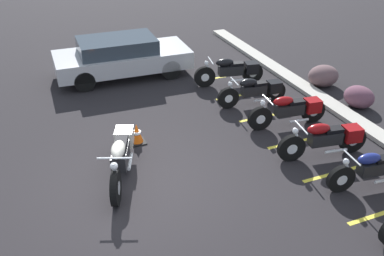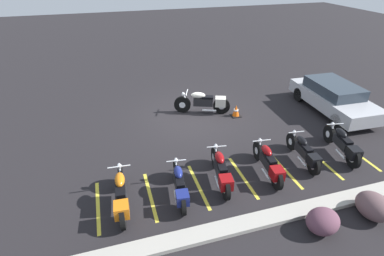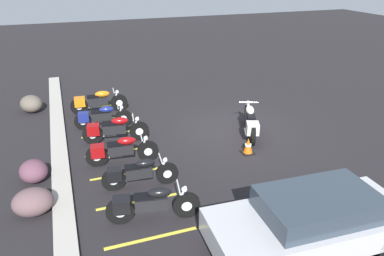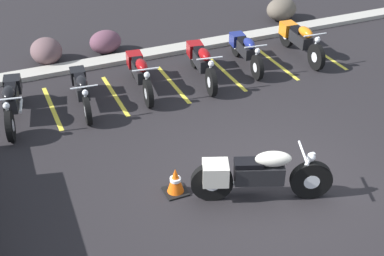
% 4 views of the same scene
% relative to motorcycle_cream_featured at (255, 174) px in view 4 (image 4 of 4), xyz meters
% --- Properties ---
extents(ground, '(60.00, 60.00, 0.00)m').
position_rel_motorcycle_cream_featured_xyz_m(ground, '(0.54, 0.26, -0.51)').
color(ground, black).
extents(motorcycle_cream_featured, '(2.33, 1.13, 0.97)m').
position_rel_motorcycle_cream_featured_xyz_m(motorcycle_cream_featured, '(0.00, 0.00, 0.00)').
color(motorcycle_cream_featured, black).
rests_on(motorcycle_cream_featured, ground).
extents(parked_bike_0, '(0.77, 2.20, 0.87)m').
position_rel_motorcycle_cream_featured_xyz_m(parked_bike_0, '(-3.47, 4.48, -0.05)').
color(parked_bike_0, black).
rests_on(parked_bike_0, ground).
extents(parked_bike_1, '(0.60, 2.07, 0.82)m').
position_rel_motorcycle_cream_featured_xyz_m(parked_bike_1, '(-1.95, 4.44, -0.08)').
color(parked_bike_1, black).
rests_on(parked_bike_1, ground).
extents(parked_bike_2, '(0.65, 2.18, 0.86)m').
position_rel_motorcycle_cream_featured_xyz_m(parked_bike_2, '(-0.49, 4.68, -0.06)').
color(parked_bike_2, black).
rests_on(parked_bike_2, ground).
extents(parked_bike_3, '(0.73, 2.21, 0.87)m').
position_rel_motorcycle_cream_featured_xyz_m(parked_bike_3, '(1.08, 4.62, -0.05)').
color(parked_bike_3, black).
rests_on(parked_bike_3, ground).
extents(parked_bike_4, '(0.64, 2.08, 0.82)m').
position_rel_motorcycle_cream_featured_xyz_m(parked_bike_4, '(2.43, 4.86, -0.08)').
color(parked_bike_4, black).
rests_on(parked_bike_4, ground).
extents(parked_bike_5, '(0.64, 2.27, 0.89)m').
position_rel_motorcycle_cream_featured_xyz_m(parked_bike_5, '(4.04, 4.82, -0.04)').
color(parked_bike_5, black).
rests_on(parked_bike_5, ground).
extents(concrete_curb, '(18.00, 0.50, 0.12)m').
position_rel_motorcycle_cream_featured_xyz_m(concrete_curb, '(0.54, 6.38, -0.45)').
color(concrete_curb, '#A8A399').
rests_on(concrete_curb, ground).
extents(landscape_rock_0, '(1.03, 0.93, 0.62)m').
position_rel_motorcycle_cream_featured_xyz_m(landscape_rock_0, '(-0.68, 7.07, -0.21)').
color(landscape_rock_0, '#5C3948').
rests_on(landscape_rock_0, ground).
extents(landscape_rock_1, '(1.25, 1.13, 0.69)m').
position_rel_motorcycle_cream_featured_xyz_m(landscape_rock_1, '(5.03, 7.30, -0.17)').
color(landscape_rock_1, brown).
rests_on(landscape_rock_1, ground).
extents(landscape_rock_2, '(0.85, 1.00, 0.67)m').
position_rel_motorcycle_cream_featured_xyz_m(landscape_rock_2, '(-2.27, 7.04, -0.18)').
color(landscape_rock_2, brown).
rests_on(landscape_rock_2, ground).
extents(traffic_cone, '(0.40, 0.40, 0.52)m').
position_rel_motorcycle_cream_featured_xyz_m(traffic_cone, '(-1.20, 0.69, -0.27)').
color(traffic_cone, black).
rests_on(traffic_cone, ground).
extents(stall_line_1, '(0.10, 2.10, 0.00)m').
position_rel_motorcycle_cream_featured_xyz_m(stall_line_1, '(-2.64, 4.58, -0.51)').
color(stall_line_1, gold).
rests_on(stall_line_1, ground).
extents(stall_line_2, '(0.10, 2.10, 0.00)m').
position_rel_motorcycle_cream_featured_xyz_m(stall_line_2, '(-1.17, 4.58, -0.51)').
color(stall_line_2, gold).
rests_on(stall_line_2, ground).
extents(stall_line_3, '(0.10, 2.10, 0.00)m').
position_rel_motorcycle_cream_featured_xyz_m(stall_line_3, '(0.30, 4.58, -0.51)').
color(stall_line_3, gold).
rests_on(stall_line_3, ground).
extents(stall_line_4, '(0.10, 2.10, 0.00)m').
position_rel_motorcycle_cream_featured_xyz_m(stall_line_4, '(1.77, 4.58, -0.51)').
color(stall_line_4, gold).
rests_on(stall_line_4, ground).
extents(stall_line_5, '(0.10, 2.10, 0.00)m').
position_rel_motorcycle_cream_featured_xyz_m(stall_line_5, '(3.24, 4.58, -0.51)').
color(stall_line_5, gold).
rests_on(stall_line_5, ground).
extents(stall_line_6, '(0.10, 2.10, 0.00)m').
position_rel_motorcycle_cream_featured_xyz_m(stall_line_6, '(4.71, 4.58, -0.51)').
color(stall_line_6, gold).
rests_on(stall_line_6, ground).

